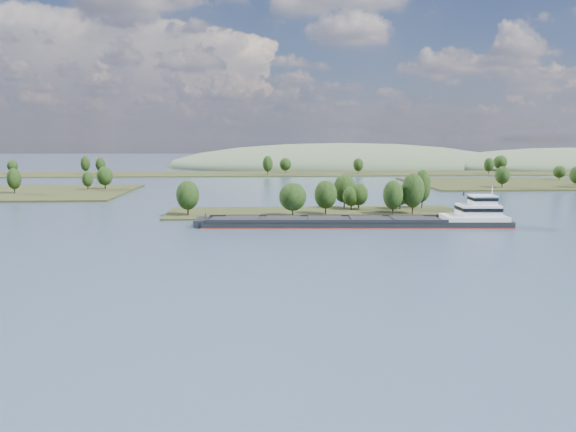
{
  "coord_description": "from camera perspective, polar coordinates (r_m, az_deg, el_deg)",
  "views": [
    {
      "loc": [
        -20.9,
        -8.96,
        25.03
      ],
      "look_at": [
        -12.29,
        130.0,
        6.0
      ],
      "focal_mm": 35.0,
      "sensor_mm": 36.0,
      "label": 1
    }
  ],
  "objects": [
    {
      "name": "ground",
      "position": [
        133.02,
        5.57,
        -3.1
      ],
      "size": [
        1800.0,
        1800.0,
        0.0
      ],
      "primitive_type": "plane",
      "color": "#3B4D66",
      "rests_on": "ground"
    },
    {
      "name": "tree_island",
      "position": [
        190.7,
        4.48,
        1.47
      ],
      "size": [
        100.0,
        30.41,
        14.99
      ],
      "color": "#282E14",
      "rests_on": "ground"
    },
    {
      "name": "back_shoreline",
      "position": [
        410.49,
        0.68,
        4.38
      ],
      "size": [
        900.0,
        60.0,
        14.63
      ],
      "color": "#282E14",
      "rests_on": "ground"
    },
    {
      "name": "hill_east",
      "position": [
        555.82,
        26.9,
        4.36
      ],
      "size": [
        260.0,
        140.0,
        36.0
      ],
      "primitive_type": "ellipsoid",
      "color": "#4A5D40",
      "rests_on": "ground"
    },
    {
      "name": "hill_west",
      "position": [
        515.96,
        5.5,
        4.97
      ],
      "size": [
        320.0,
        160.0,
        44.0
      ],
      "primitive_type": "ellipsoid",
      "color": "#4A5D40",
      "rests_on": "ground"
    },
    {
      "name": "cargo_barge",
      "position": [
        165.64,
        8.82,
        -0.46
      ],
      "size": [
        91.8,
        16.81,
        12.35
      ],
      "color": "black",
      "rests_on": "ground"
    }
  ]
}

